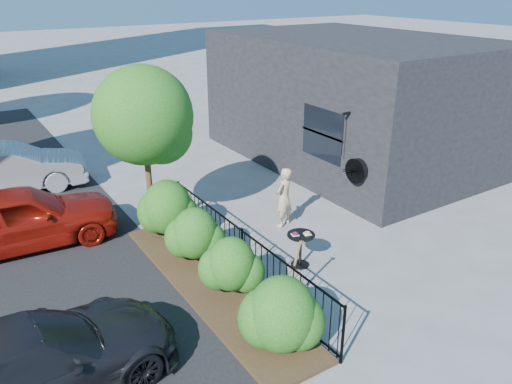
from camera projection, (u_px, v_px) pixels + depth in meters
ground at (300, 256)px, 11.01m from camera, size 120.00×120.00×0.00m
shop_building at (352, 99)px, 16.45m from camera, size 6.22×9.00×4.00m
fence at (242, 253)px, 10.04m from camera, size 0.05×6.05×1.10m
planting_bed at (213, 285)px, 9.90m from camera, size 1.30×6.00×0.08m
shrubs at (213, 253)px, 9.77m from camera, size 1.10×5.60×1.24m
patio_tree at (147, 121)px, 10.94m from camera, size 2.20×2.20×3.94m
cafe_table at (301, 244)px, 10.47m from camera, size 0.59×0.59×0.79m
woman at (284, 197)px, 12.12m from camera, size 0.64×0.53×1.51m
shovel at (291, 278)px, 9.14m from camera, size 0.45×0.17×1.33m
car_red at (20, 218)px, 11.18m from camera, size 4.31×2.01×1.43m
car_silver at (9, 169)px, 14.16m from camera, size 4.33×2.12×1.36m
car_darkgrey at (27, 365)px, 7.01m from camera, size 4.51×2.15×1.27m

